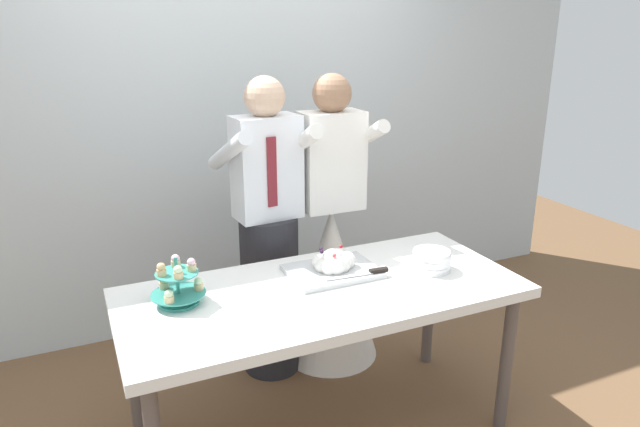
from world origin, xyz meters
The scene contains 7 objects.
rear_wall centered at (0.00, 1.39, 1.45)m, with size 5.20×0.10×2.90m, color silver.
dessert_table centered at (0.00, 0.00, 0.70)m, with size 1.80×0.80×0.78m.
cupcake_stand centered at (-0.62, 0.12, 0.86)m, with size 0.23×0.23×0.21m.
main_cake_tray centered at (0.11, 0.12, 0.82)m, with size 0.44×0.31×0.13m.
plate_stack centered at (0.56, -0.03, 0.82)m, with size 0.19×0.18×0.10m.
person_groom centered at (-0.03, 0.64, 0.75)m, with size 0.50×0.52×1.66m.
person_bride centered at (0.34, 0.64, 0.58)m, with size 0.56×0.56×1.66m.
Camera 1 is at (-0.98, -2.13, 1.90)m, focal length 32.26 mm.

